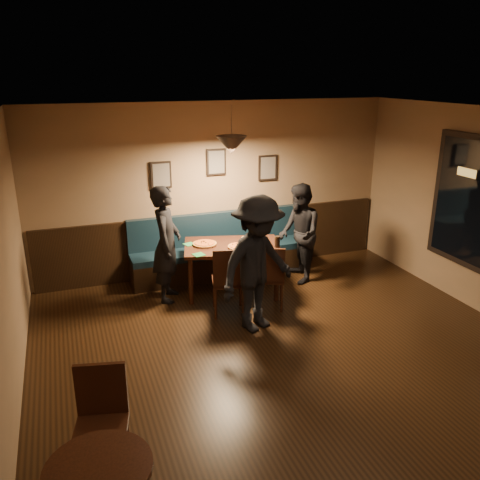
# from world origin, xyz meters

# --- Properties ---
(floor) EXTENTS (7.00, 7.00, 0.00)m
(floor) POSITION_xyz_m (0.00, 0.00, 0.00)
(floor) COLOR black
(floor) RESTS_ON ground
(ceiling) EXTENTS (7.00, 7.00, 0.00)m
(ceiling) POSITION_xyz_m (0.00, 0.00, 2.80)
(ceiling) COLOR silver
(ceiling) RESTS_ON ground
(wall_back) EXTENTS (6.00, 0.00, 6.00)m
(wall_back) POSITION_xyz_m (0.00, 3.50, 1.40)
(wall_back) COLOR #8C704F
(wall_back) RESTS_ON ground
(wainscot) EXTENTS (5.88, 0.06, 1.00)m
(wainscot) POSITION_xyz_m (0.00, 3.47, 0.50)
(wainscot) COLOR black
(wainscot) RESTS_ON ground
(booth_bench) EXTENTS (3.00, 0.60, 1.00)m
(booth_bench) POSITION_xyz_m (0.00, 3.20, 0.50)
(booth_bench) COLOR #0F232D
(booth_bench) RESTS_ON ground
(picture_left) EXTENTS (0.32, 0.04, 0.42)m
(picture_left) POSITION_xyz_m (-0.90, 3.47, 1.70)
(picture_left) COLOR black
(picture_left) RESTS_ON wall_back
(picture_center) EXTENTS (0.32, 0.04, 0.42)m
(picture_center) POSITION_xyz_m (0.00, 3.47, 1.85)
(picture_center) COLOR black
(picture_center) RESTS_ON wall_back
(picture_right) EXTENTS (0.32, 0.04, 0.42)m
(picture_right) POSITION_xyz_m (0.90, 3.47, 1.70)
(picture_right) COLOR black
(picture_right) RESTS_ON wall_back
(pendant_lamp) EXTENTS (0.44, 0.44, 0.25)m
(pendant_lamp) POSITION_xyz_m (-0.07, 2.52, 2.25)
(pendant_lamp) COLOR black
(pendant_lamp) RESTS_ON ceiling
(dining_table) EXTENTS (1.60, 1.24, 0.76)m
(dining_table) POSITION_xyz_m (-0.07, 2.52, 0.38)
(dining_table) COLOR black
(dining_table) RESTS_ON floor
(chair_near_left) EXTENTS (0.54, 0.54, 1.00)m
(chair_near_left) POSITION_xyz_m (-0.35, 1.87, 0.50)
(chair_near_left) COLOR black
(chair_near_left) RESTS_ON floor
(chair_near_right) EXTENTS (0.55, 0.55, 0.95)m
(chair_near_right) POSITION_xyz_m (0.27, 1.86, 0.48)
(chair_near_right) COLOR black
(chair_near_right) RESTS_ON floor
(diner_left) EXTENTS (0.61, 0.73, 1.72)m
(diner_left) POSITION_xyz_m (-1.04, 2.61, 0.86)
(diner_left) COLOR black
(diner_left) RESTS_ON floor
(diner_right) EXTENTS (0.73, 0.87, 1.59)m
(diner_right) POSITION_xyz_m (1.08, 2.57, 0.79)
(diner_right) COLOR black
(diner_right) RESTS_ON floor
(diner_front) EXTENTS (1.33, 1.07, 1.80)m
(diner_front) POSITION_xyz_m (-0.14, 1.33, 0.90)
(diner_front) COLOR black
(diner_front) RESTS_ON floor
(pizza_a) EXTENTS (0.41, 0.41, 0.04)m
(pizza_a) POSITION_xyz_m (-0.45, 2.66, 0.78)
(pizza_a) COLOR gold
(pizza_a) RESTS_ON dining_table
(pizza_b) EXTENTS (0.44, 0.44, 0.04)m
(pizza_b) POSITION_xyz_m (-0.01, 2.37, 0.78)
(pizza_b) COLOR orange
(pizza_b) RESTS_ON dining_table
(pizza_c) EXTENTS (0.51, 0.51, 0.04)m
(pizza_c) POSITION_xyz_m (0.32, 2.62, 0.78)
(pizza_c) COLOR gold
(pizza_c) RESTS_ON dining_table
(soda_glass) EXTENTS (0.10, 0.10, 0.17)m
(soda_glass) POSITION_xyz_m (0.53, 2.21, 0.84)
(soda_glass) COLOR black
(soda_glass) RESTS_ON dining_table
(tabasco_bottle) EXTENTS (0.03, 0.03, 0.12)m
(tabasco_bottle) POSITION_xyz_m (0.41, 2.45, 0.82)
(tabasco_bottle) COLOR #9E050F
(tabasco_bottle) RESTS_ON dining_table
(napkin_a) EXTENTS (0.19, 0.19, 0.01)m
(napkin_a) POSITION_xyz_m (-0.66, 2.77, 0.76)
(napkin_a) COLOR #1E713B
(napkin_a) RESTS_ON dining_table
(napkin_b) EXTENTS (0.19, 0.19, 0.01)m
(napkin_b) POSITION_xyz_m (-0.65, 2.28, 0.76)
(napkin_b) COLOR #1C6B2E
(napkin_b) RESTS_ON dining_table
(cutlery_set) EXTENTS (0.19, 0.05, 0.00)m
(cutlery_set) POSITION_xyz_m (-0.11, 2.14, 0.76)
(cutlery_set) COLOR silver
(cutlery_set) RESTS_ON dining_table
(cafe_chair_far) EXTENTS (0.51, 0.51, 0.96)m
(cafe_chair_far) POSITION_xyz_m (-2.28, -0.61, 0.48)
(cafe_chair_far) COLOR black
(cafe_chair_far) RESTS_ON floor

